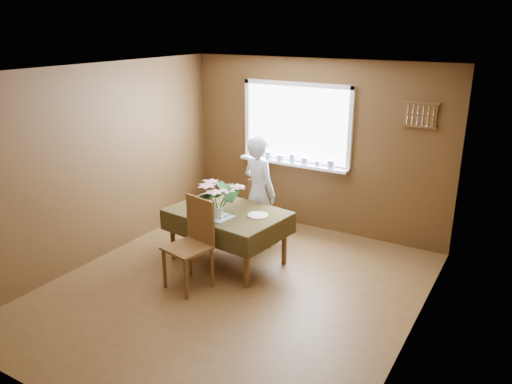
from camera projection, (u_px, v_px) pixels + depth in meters
The scene contains 15 objects.
floor at pixel (232, 290), 5.82m from camera, with size 4.50×4.50×0.00m, color #54381C.
ceiling at pixel (228, 71), 5.01m from camera, with size 4.50×4.50×0.00m, color white.
wall_back at pixel (315, 147), 7.25m from camera, with size 4.00×4.00×0.00m, color brown.
wall_front at pixel (58, 274), 3.58m from camera, with size 4.00×4.00×0.00m, color brown.
wall_left at pixel (100, 164), 6.37m from camera, with size 4.50×4.50×0.00m, color brown.
wall_right at pixel (418, 224), 4.45m from camera, with size 4.50×4.50×0.00m, color brown.
window_assembly at pixel (295, 139), 7.32m from camera, with size 1.72×0.20×1.22m.
spoon_rack at pixel (421, 115), 6.33m from camera, with size 0.44×0.05×0.33m.
dining_table at pixel (227, 217), 6.33m from camera, with size 1.56×1.16×0.71m.
chair_far at pixel (264, 209), 6.92m from camera, with size 0.46×0.46×0.93m.
chair_near at pixel (193, 240), 5.77m from camera, with size 0.54×0.54×1.06m.
seated_woman at pixel (259, 192), 6.78m from camera, with size 0.57×0.37×1.55m, color white.
flower_bouquet at pixel (218, 194), 5.99m from camera, with size 0.54×0.54×0.46m.
side_plate at pixel (258, 215), 6.14m from camera, with size 0.25×0.25×0.01m, color white.
table_knife at pixel (227, 216), 6.11m from camera, with size 0.02×0.23×0.00m, color silver.
Camera 1 is at (2.85, -4.29, 2.96)m, focal length 35.00 mm.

